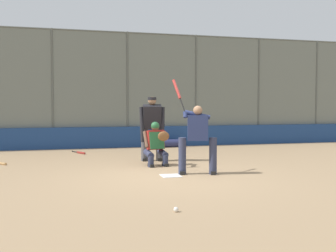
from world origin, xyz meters
name	(u,v)px	position (x,y,z in m)	size (l,w,h in m)	color
ground_plane	(171,176)	(0.00, 0.00, 0.00)	(160.00, 160.00, 0.00)	#9E7F5B
home_plate_marker	(171,176)	(0.00, 0.00, 0.01)	(0.43, 0.43, 0.01)	white
backstop_fence	(128,87)	(0.00, -6.31, 2.23)	(21.57, 0.08, 4.29)	#515651
padding_wall	(128,137)	(0.00, -6.21, 0.38)	(21.06, 0.18, 0.77)	navy
bleachers_beyond	(189,129)	(-3.19, -8.82, 0.48)	(15.04, 2.50, 1.48)	slate
batter_at_plate	(197,137)	(-0.64, -0.09, 0.84)	(0.87, 0.85, 2.16)	#2D334C
catcher_behind_plate	(156,143)	(-0.02, -1.53, 0.59)	(0.62, 0.72, 1.13)	#2D334C
umpire_home	(152,126)	(-0.10, -2.41, 0.97)	(0.72, 0.50, 1.79)	#4C4C51
spare_bat_near_backstop	(80,153)	(1.81, -4.65, 0.03)	(0.42, 0.73, 0.07)	black
baseball_loose	(176,209)	(0.67, 2.85, 0.04)	(0.07, 0.07, 0.07)	white
equipment_bag_dugout_side	(167,143)	(-1.39, -5.83, 0.15)	(1.17, 0.29, 0.29)	navy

